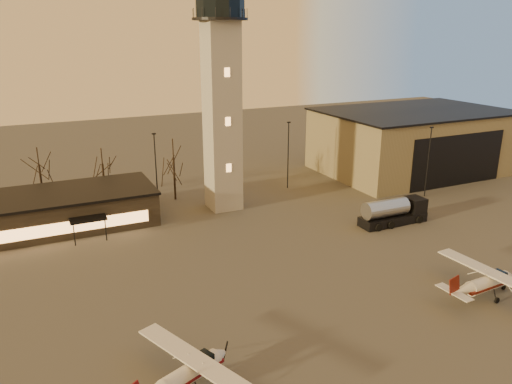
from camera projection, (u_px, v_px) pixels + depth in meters
ground at (356, 316)px, 41.83m from camera, size 220.00×220.00×0.00m
control_tower at (221, 85)px, 62.62m from camera, size 6.80×6.80×32.60m
hangar at (413, 141)px, 84.09m from camera, size 30.60×20.60×10.30m
terminal at (47, 211)px, 59.77m from camera, size 25.40×12.20×4.30m
light_poles at (224, 166)px, 67.05m from camera, size 58.50×12.25×10.14m
tree_row at (105, 160)px, 68.14m from camera, size 37.20×9.20×8.80m
cessna_front at (489, 285)px, 44.73m from camera, size 9.00×11.37×3.13m
cessna_rear at (192, 374)px, 33.13m from camera, size 8.79×10.65×3.02m
fuel_truck at (393, 214)px, 61.48m from camera, size 8.86×3.00×3.27m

